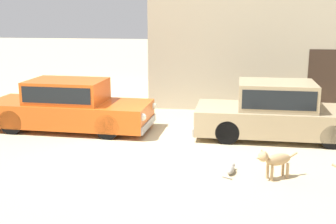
{
  "coord_description": "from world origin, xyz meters",
  "views": [
    {
      "loc": [
        1.84,
        -9.98,
        3.33
      ],
      "look_at": [
        0.49,
        0.2,
        0.9
      ],
      "focal_mm": 46.25,
      "sensor_mm": 36.0,
      "label": 1
    }
  ],
  "objects_px": {
    "parked_sedan_nearest": "(69,105)",
    "stray_dog_spotted": "(274,160)",
    "parked_sedan_second": "(277,111)",
    "stray_cat": "(231,169)"
  },
  "relations": [
    {
      "from": "parked_sedan_nearest",
      "to": "parked_sedan_second",
      "type": "xyz_separation_m",
      "value": [
        5.75,
        -0.08,
        0.04
      ]
    },
    {
      "from": "parked_sedan_second",
      "to": "parked_sedan_nearest",
      "type": "bearing_deg",
      "value": -179.23
    },
    {
      "from": "parked_sedan_nearest",
      "to": "stray_dog_spotted",
      "type": "distance_m",
      "value": 6.22
    },
    {
      "from": "stray_dog_spotted",
      "to": "stray_cat",
      "type": "bearing_deg",
      "value": -43.53
    },
    {
      "from": "parked_sedan_nearest",
      "to": "stray_cat",
      "type": "xyz_separation_m",
      "value": [
        4.55,
        -2.87,
        -0.62
      ]
    },
    {
      "from": "parked_sedan_second",
      "to": "stray_cat",
      "type": "height_order",
      "value": "parked_sedan_second"
    },
    {
      "from": "parked_sedan_nearest",
      "to": "stray_dog_spotted",
      "type": "xyz_separation_m",
      "value": [
        5.4,
        -3.08,
        -0.29
      ]
    },
    {
      "from": "parked_sedan_nearest",
      "to": "stray_cat",
      "type": "relative_size",
      "value": 7.51
    },
    {
      "from": "parked_sedan_second",
      "to": "stray_cat",
      "type": "distance_m",
      "value": 3.11
    },
    {
      "from": "parked_sedan_second",
      "to": "stray_cat",
      "type": "xyz_separation_m",
      "value": [
        -1.2,
        -2.79,
        -0.66
      ]
    }
  ]
}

